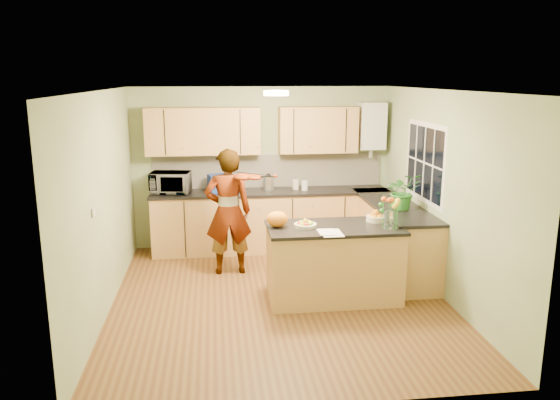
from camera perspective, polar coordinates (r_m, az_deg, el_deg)
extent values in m
plane|color=#583419|center=(6.78, -0.09, -10.24)|extent=(4.50, 4.50, 0.00)
cube|color=silver|center=(6.24, -0.09, 11.39)|extent=(4.00, 4.50, 0.02)
cube|color=gray|center=(8.59, -1.88, 3.41)|extent=(4.00, 0.02, 2.50)
cube|color=gray|center=(4.25, 3.56, -6.55)|extent=(4.00, 0.02, 2.50)
cube|color=gray|center=(6.47, -17.96, -0.36)|extent=(0.02, 4.50, 2.50)
cube|color=gray|center=(6.92, 16.60, 0.55)|extent=(0.02, 4.50, 2.50)
cube|color=#B88549|center=(8.48, -0.99, -2.25)|extent=(3.60, 0.60, 0.90)
cube|color=black|center=(8.36, -1.00, 0.84)|extent=(3.64, 0.62, 0.04)
cube|color=#B88549|center=(7.77, 11.72, -3.93)|extent=(0.60, 2.20, 0.90)
cube|color=black|center=(7.65, 11.81, -0.56)|extent=(0.62, 2.24, 0.04)
cube|color=silver|center=(8.59, -1.21, 3.08)|extent=(3.60, 0.02, 0.52)
cube|color=#B88549|center=(8.31, -8.05, 7.15)|extent=(1.70, 0.34, 0.70)
cube|color=#B88549|center=(8.46, 3.98, 7.34)|extent=(1.20, 0.34, 0.70)
cube|color=silver|center=(8.67, 9.55, 7.66)|extent=(0.40, 0.30, 0.72)
cylinder|color=silver|center=(8.71, 9.45, 5.04)|extent=(0.06, 0.06, 0.20)
cube|color=silver|center=(7.40, 14.88, 3.81)|extent=(0.01, 1.30, 1.05)
cube|color=black|center=(7.40, 14.85, 3.81)|extent=(0.01, 1.18, 0.92)
cube|color=silver|center=(5.89, -18.92, -1.21)|extent=(0.02, 0.09, 0.09)
cylinder|color=#FFEABF|center=(6.53, -0.41, 11.11)|extent=(0.30, 0.30, 0.06)
cylinder|color=silver|center=(6.53, -0.41, 11.37)|extent=(0.10, 0.10, 0.02)
cube|color=#B88549|center=(6.67, 5.61, -6.68)|extent=(1.56, 0.78, 0.88)
cube|color=black|center=(6.53, 5.70, -2.89)|extent=(1.60, 0.82, 0.04)
cylinder|color=beige|center=(6.45, 2.67, -2.66)|extent=(0.27, 0.27, 0.04)
cylinder|color=beige|center=(6.79, 9.97, -1.93)|extent=(0.23, 0.23, 0.07)
cylinder|color=silver|center=(6.48, 11.25, -2.03)|extent=(0.11, 0.11, 0.21)
ellipsoid|color=orange|center=(6.43, -0.29, -2.00)|extent=(0.26, 0.23, 0.19)
cube|color=white|center=(6.22, 5.40, -3.44)|extent=(0.24, 0.32, 0.01)
imported|color=#DFA988|center=(7.41, -5.44, -1.24)|extent=(0.65, 0.44, 1.73)
imported|color=silver|center=(8.32, -11.38, 1.79)|extent=(0.62, 0.46, 0.32)
cube|color=navy|center=(8.32, -6.31, 1.78)|extent=(0.38, 0.32, 0.26)
cylinder|color=silver|center=(8.37, -1.23, 1.77)|extent=(0.16, 0.16, 0.22)
sphere|color=black|center=(8.34, -1.23, 2.80)|extent=(0.08, 0.08, 0.08)
cylinder|color=beige|center=(8.44, 1.67, 1.65)|extent=(0.13, 0.13, 0.16)
cylinder|color=silver|center=(8.38, 2.60, 1.54)|extent=(0.13, 0.13, 0.15)
imported|color=#2C7A28|center=(7.31, 12.73, 0.89)|extent=(0.44, 0.39, 0.49)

